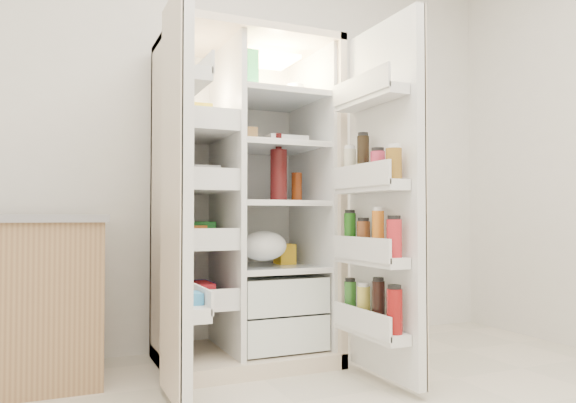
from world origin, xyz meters
name	(u,v)px	position (x,y,z in m)	size (l,w,h in m)	color
wall_back	(221,130)	(0.00, 2.00, 1.35)	(4.00, 0.02, 2.70)	silver
refrigerator	(244,228)	(0.04, 1.65, 0.74)	(0.92, 0.70, 1.80)	beige
freezer_door	(177,197)	(-0.48, 1.05, 0.89)	(0.15, 0.40, 1.72)	silver
fridge_door	(382,205)	(0.50, 0.96, 0.87)	(0.17, 0.58, 1.72)	silver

